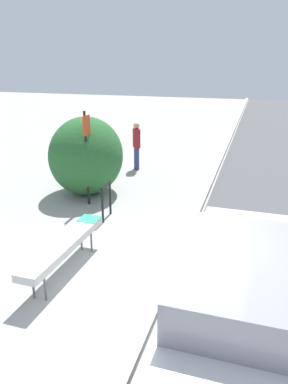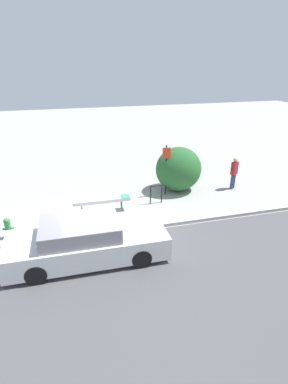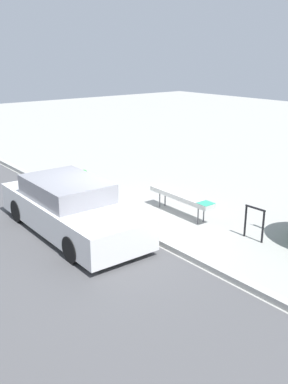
# 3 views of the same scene
# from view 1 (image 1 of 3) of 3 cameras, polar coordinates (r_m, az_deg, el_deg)

# --- Properties ---
(ground_plane) EXTENTS (60.00, 60.00, 0.00)m
(ground_plane) POSITION_cam_1_polar(r_m,az_deg,el_deg) (5.85, 2.00, -16.46)
(ground_plane) COLOR #9E9E99
(curb) EXTENTS (60.00, 0.20, 0.13)m
(curb) POSITION_cam_1_polar(r_m,az_deg,el_deg) (5.81, 2.01, -15.94)
(curb) COLOR #A8A8A3
(curb) RESTS_ON ground_plane
(bench) EXTENTS (2.27, 0.42, 0.60)m
(bench) POSITION_cam_1_polar(r_m,az_deg,el_deg) (6.43, -12.05, -7.87)
(bench) COLOR #515156
(bench) RESTS_ON ground_plane
(bike_rack) EXTENTS (0.55, 0.07, 0.83)m
(bike_rack) POSITION_cam_1_polar(r_m,az_deg,el_deg) (8.43, -5.77, -0.82)
(bike_rack) COLOR black
(bike_rack) RESTS_ON ground_plane
(sign_post) EXTENTS (0.36, 0.08, 2.30)m
(sign_post) POSITION_cam_1_polar(r_m,az_deg,el_deg) (9.05, -8.73, 6.35)
(sign_post) COLOR black
(sign_post) RESTS_ON ground_plane
(shrub_hedge) EXTENTS (2.12, 1.90, 2.05)m
(shrub_hedge) POSITION_cam_1_polar(r_m,az_deg,el_deg) (9.95, -8.79, 5.43)
(shrub_hedge) COLOR #28602D
(shrub_hedge) RESTS_ON ground_plane
(pedestrian) EXTENTS (0.40, 0.33, 1.53)m
(pedestrian) POSITION_cam_1_polar(r_m,az_deg,el_deg) (12.12, -1.15, 7.25)
(pedestrian) COLOR navy
(pedestrian) RESTS_ON ground_plane
(parked_car_near) EXTENTS (4.80, 1.82, 1.33)m
(parked_car_near) POSITION_cam_1_polar(r_m,az_deg,el_deg) (4.96, 15.35, -15.91)
(parked_car_near) COLOR black
(parked_car_near) RESTS_ON ground_plane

